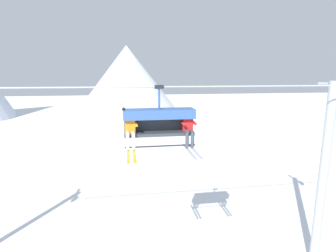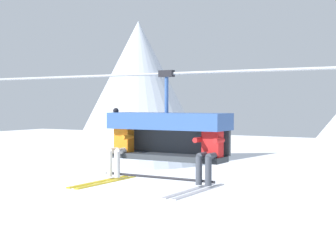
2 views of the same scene
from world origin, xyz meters
The scene contains 6 objects.
mountain_peak_central centered at (0.90, 42.64, 6.80)m, with size 21.44×21.44×13.60m.
lift_tower_far centered at (8.53, -0.02, 4.20)m, with size 0.36×1.88×8.06m.
lift_cable centered at (0.21, -0.80, 7.78)m, with size 18.66×0.05×0.05m.
chairlift_chair centered at (1.65, -0.73, 6.77)m, with size 2.29×0.74×1.92m.
skier_orange centered at (0.72, -0.94, 6.51)m, with size 0.48×1.70×1.34m.
skier_red centered at (2.58, -0.95, 6.49)m, with size 0.46×1.70×1.23m.
Camera 1 is at (0.63, -9.03, 8.15)m, focal length 28.00 mm.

